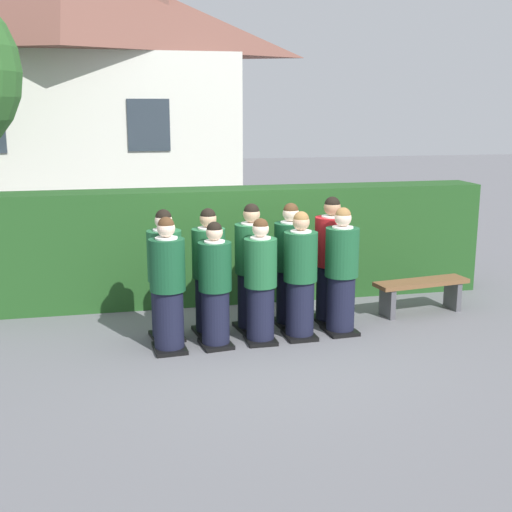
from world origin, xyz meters
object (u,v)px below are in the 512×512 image
(student_front_row_2, at_px, (261,284))
(student_rear_row_2, at_px, (252,270))
(student_front_row_3, at_px, (300,278))
(student_front_row_0, at_px, (168,288))
(wooden_bench, at_px, (421,289))
(student_front_row_4, at_px, (341,274))
(student_rear_row_1, at_px, (209,275))
(student_rear_row_3, at_px, (290,268))
(student_rear_row_0, at_px, (165,278))
(student_front_row_1, at_px, (215,288))
(student_in_red_blazer, at_px, (331,263))

(student_front_row_2, distance_m, student_rear_row_2, 0.49)
(student_rear_row_2, bearing_deg, student_front_row_3, -39.09)
(student_front_row_0, height_order, wooden_bench, student_front_row_0)
(student_front_row_4, bearing_deg, student_front_row_3, -173.14)
(student_rear_row_1, xyz_separation_m, student_rear_row_3, (1.11, 0.12, 0.01))
(student_rear_row_3, bearing_deg, student_rear_row_1, -174.10)
(student_rear_row_0, bearing_deg, student_front_row_4, -6.36)
(student_front_row_0, distance_m, student_rear_row_3, 1.80)
(student_rear_row_1, bearing_deg, student_front_row_2, -37.98)
(student_front_row_1, xyz_separation_m, student_rear_row_3, (1.11, 0.60, 0.05))
(student_front_row_4, height_order, student_rear_row_3, student_rear_row_3)
(student_rear_row_2, bearing_deg, student_front_row_1, -137.15)
(student_rear_row_1, bearing_deg, student_front_row_4, -11.14)
(student_in_red_blazer, bearing_deg, student_rear_row_1, -175.64)
(student_front_row_3, height_order, student_rear_row_0, student_rear_row_0)
(student_front_row_4, distance_m, student_rear_row_0, 2.26)
(student_front_row_0, bearing_deg, student_rear_row_3, 20.65)
(wooden_bench, bearing_deg, student_front_row_0, -168.50)
(wooden_bench, bearing_deg, student_front_row_4, -158.52)
(student_front_row_0, height_order, student_front_row_4, student_front_row_4)
(student_front_row_2, bearing_deg, student_in_red_blazer, 27.78)
(student_front_row_0, relative_size, student_front_row_2, 1.04)
(student_front_row_3, distance_m, wooden_bench, 2.12)
(wooden_bench, bearing_deg, student_front_row_2, -164.86)
(student_front_row_4, relative_size, wooden_bench, 1.15)
(student_front_row_3, relative_size, student_rear_row_1, 0.99)
(student_front_row_4, distance_m, student_rear_row_1, 1.71)
(student_rear_row_0, xyz_separation_m, student_rear_row_3, (1.68, 0.20, 0.00))
(student_front_row_2, distance_m, student_front_row_4, 1.10)
(student_front_row_4, bearing_deg, student_in_red_blazer, 88.80)
(student_front_row_0, distance_m, student_front_row_3, 1.68)
(student_front_row_1, distance_m, student_front_row_2, 0.58)
(wooden_bench, bearing_deg, student_in_red_blazer, -176.08)
(student_front_row_2, xyz_separation_m, student_rear_row_2, (-0.01, 0.49, 0.06))
(student_front_row_4, bearing_deg, student_rear_row_1, 168.86)
(student_front_row_1, distance_m, student_front_row_4, 1.68)
(student_front_row_0, distance_m, student_rear_row_0, 0.44)
(student_front_row_2, xyz_separation_m, student_front_row_3, (0.52, 0.05, 0.03))
(student_front_row_3, height_order, student_rear_row_1, student_rear_row_1)
(student_front_row_2, relative_size, wooden_bench, 1.10)
(student_front_row_3, xyz_separation_m, student_rear_row_1, (-1.10, 0.40, 0.01))
(student_rear_row_3, bearing_deg, wooden_bench, 3.17)
(student_rear_row_1, distance_m, student_rear_row_3, 1.12)
(student_front_row_0, height_order, student_rear_row_0, student_rear_row_0)
(student_rear_row_2, bearing_deg, student_front_row_4, -18.33)
(student_front_row_2, height_order, student_rear_row_0, student_rear_row_0)
(student_front_row_0, bearing_deg, student_rear_row_1, 42.30)
(student_rear_row_1, bearing_deg, student_front_row_1, -89.57)
(student_rear_row_1, height_order, wooden_bench, student_rear_row_1)
(student_front_row_4, bearing_deg, student_front_row_1, -174.63)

